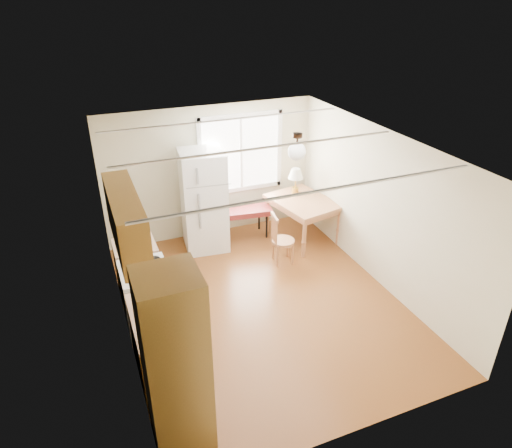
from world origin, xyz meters
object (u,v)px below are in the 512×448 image
bench (235,212)px  refrigerator (204,201)px  chair (279,236)px  dining_table (303,205)px

bench → refrigerator: bearing=-167.3°
bench → chair: size_ratio=1.55×
dining_table → chair: chair is taller
refrigerator → dining_table: bearing=-6.5°
dining_table → chair: (-0.78, -0.63, -0.18)m
bench → chair: 1.16m
bench → chair: chair is taller
refrigerator → bench: 0.71m
bench → dining_table: dining_table is taller
chair → refrigerator: bearing=142.1°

